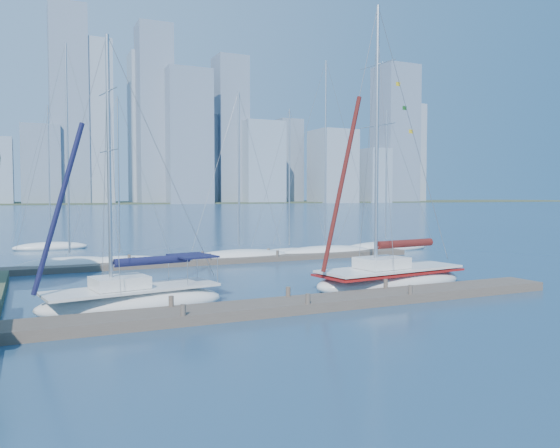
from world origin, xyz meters
name	(u,v)px	position (x,y,z in m)	size (l,w,h in m)	color
ground	(298,310)	(0.00, 0.00, 0.00)	(700.00, 700.00, 0.00)	navy
near_dock	(298,305)	(0.00, 0.00, 0.20)	(26.00, 2.00, 0.40)	#4D4338
far_dock	(220,260)	(2.00, 16.00, 0.18)	(30.00, 1.80, 0.36)	#4D4338
far_shore	(48,204)	(0.00, 320.00, 0.00)	(800.00, 100.00, 1.50)	#38472D
sailboat_navy	(132,286)	(-6.11, 2.98, 0.94)	(7.86, 3.76, 11.52)	silver
sailboat_maroon	(390,265)	(6.73, 2.94, 1.15)	(8.76, 3.81, 14.52)	silver
bg_boat_0	(70,264)	(-7.62, 17.29, 0.29)	(6.86, 3.66, 14.56)	silver
bg_boat_1	(120,262)	(-4.52, 17.31, 0.23)	(6.62, 2.36, 11.47)	silver
bg_boat_2	(239,257)	(3.74, 16.88, 0.26)	(8.21, 4.40, 12.37)	silver
bg_boat_3	(289,253)	(8.16, 17.76, 0.23)	(6.11, 3.66, 11.53)	silver
bg_boat_4	(325,252)	(10.92, 17.06, 0.29)	(8.54, 4.35, 15.32)	silver
bg_boat_5	(386,247)	(17.68, 18.59, 0.25)	(8.63, 4.42, 12.18)	silver
bg_boat_6	(51,246)	(-8.29, 31.41, 0.24)	(6.35, 3.13, 12.72)	silver
skyline	(93,137)	(22.06, 290.38, 36.20)	(503.56, 51.31, 103.79)	gray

